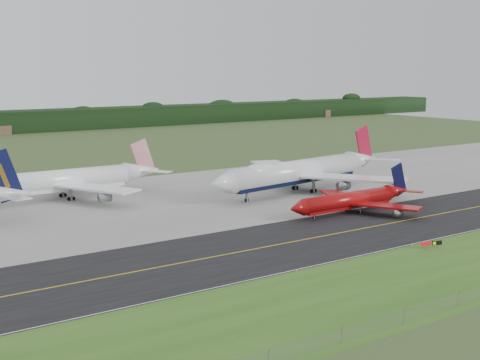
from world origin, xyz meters
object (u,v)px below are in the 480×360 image
object	(u,v)px
jet_ba_747	(301,171)
jet_star_tail	(66,181)
taxiway_sign	(432,243)
jet_red_737	(354,200)

from	to	relation	value
jet_ba_747	jet_star_tail	world-z (taller)	jet_ba_747
jet_ba_747	taxiway_sign	world-z (taller)	jet_ba_747
jet_red_737	taxiway_sign	size ratio (longest dim) A/B	9.30
jet_star_tail	taxiway_sign	xyz separation A→B (m)	(41.05, -91.98, -4.02)
jet_ba_747	jet_red_737	distance (m)	29.70
jet_ba_747	jet_red_737	world-z (taller)	jet_ba_747
jet_red_737	jet_star_tail	size ratio (longest dim) A/B	0.71
taxiway_sign	jet_ba_747	bearing A→B (deg)	73.26
jet_red_737	jet_ba_747	bearing A→B (deg)	76.51
jet_ba_747	jet_star_tail	distance (m)	66.65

